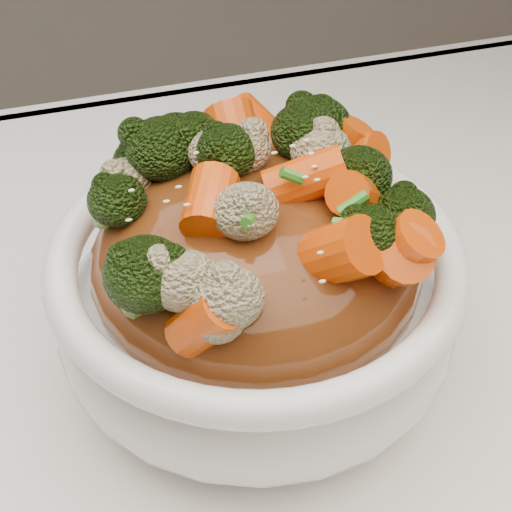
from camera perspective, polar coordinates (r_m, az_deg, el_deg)
name	(u,v)px	position (r m, az deg, el deg)	size (l,w,h in m)	color
tablecloth	(248,446)	(0.49, -0.62, -13.64)	(1.20, 0.80, 0.04)	white
bowl	(256,301)	(0.47, 0.00, -3.27)	(0.24, 0.24, 0.09)	white
sauce_base	(256,260)	(0.45, 0.00, -0.32)	(0.19, 0.19, 0.10)	#5E2C10
carrots	(256,161)	(0.41, 0.00, 6.93)	(0.19, 0.19, 0.06)	#DD4807
broccoli	(256,163)	(0.41, 0.00, 6.81)	(0.19, 0.19, 0.05)	black
cauliflower	(256,166)	(0.41, 0.00, 6.55)	(0.19, 0.19, 0.04)	tan
scallions	(256,159)	(0.41, 0.00, 7.06)	(0.14, 0.14, 0.02)	#2E7C1C
sesame_seeds	(256,159)	(0.41, 0.00, 7.06)	(0.17, 0.17, 0.01)	#F6E5AF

